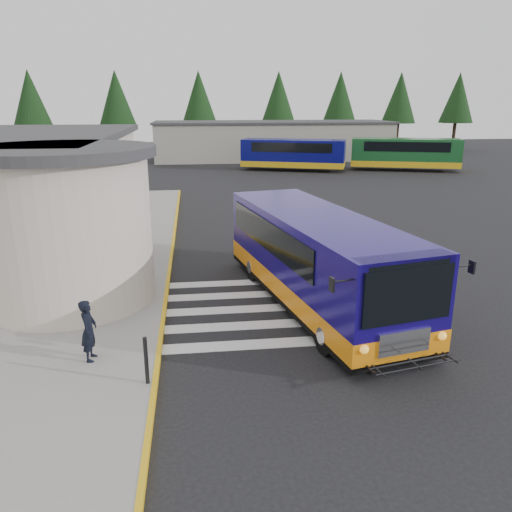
{
  "coord_description": "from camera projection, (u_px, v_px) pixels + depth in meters",
  "views": [
    {
      "loc": [
        -3.0,
        -15.14,
        6.19
      ],
      "look_at": [
        -1.18,
        -0.5,
        1.64
      ],
      "focal_mm": 35.0,
      "sensor_mm": 36.0,
      "label": 1
    }
  ],
  "objects": [
    {
      "name": "sidewalk",
      "position": [
        41.0,
        268.0,
        19.24
      ],
      "size": [
        10.0,
        34.0,
        0.15
      ],
      "primitive_type": "cube",
      "color": "gray",
      "rests_on": "ground"
    },
    {
      "name": "station_building",
      "position": [
        7.0,
        192.0,
        21.04
      ],
      "size": [
        12.7,
        18.7,
        4.8
      ],
      "color": "beige",
      "rests_on": "ground"
    },
    {
      "name": "ground",
      "position": [
        289.0,
        297.0,
        16.53
      ],
      "size": [
        140.0,
        140.0,
        0.0
      ],
      "primitive_type": "plane",
      "color": "black",
      "rests_on": "ground"
    },
    {
      "name": "pedestrian_b",
      "position": [
        80.0,
        285.0,
        14.7
      ],
      "size": [
        1.0,
        1.07,
        1.76
      ],
      "primitive_type": "imported",
      "rotation": [
        0.0,
        0.0,
        -1.04
      ],
      "color": "black",
      "rests_on": "sidewalk"
    },
    {
      "name": "tree_line",
      "position": [
        265.0,
        98.0,
        62.7
      ],
      "size": [
        58.4,
        4.4,
        10.0
      ],
      "color": "black",
      "rests_on": "ground"
    },
    {
      "name": "transit_bus",
      "position": [
        317.0,
        263.0,
        15.63
      ],
      "size": [
        5.03,
        10.55,
        2.89
      ],
      "rotation": [
        0.0,
        0.0,
        0.2
      ],
      "color": "#130860",
      "rests_on": "ground"
    },
    {
      "name": "crosswalk",
      "position": [
        278.0,
        307.0,
        15.71
      ],
      "size": [
        8.0,
        5.35,
        0.01
      ],
      "color": "silver",
      "rests_on": "ground"
    },
    {
      "name": "pedestrian_a",
      "position": [
        89.0,
        330.0,
        12.03
      ],
      "size": [
        0.4,
        0.59,
        1.55
      ],
      "primitive_type": "imported",
      "rotation": [
        0.0,
        0.0,
        1.51
      ],
      "color": "black",
      "rests_on": "sidewalk"
    },
    {
      "name": "depot_building",
      "position": [
        272.0,
        140.0,
        56.45
      ],
      "size": [
        26.4,
        8.4,
        4.2
      ],
      "color": "gray",
      "rests_on": "ground"
    },
    {
      "name": "bollard",
      "position": [
        146.0,
        360.0,
        11.05
      ],
      "size": [
        0.09,
        0.09,
        1.13
      ],
      "primitive_type": "cylinder",
      "color": "black",
      "rests_on": "sidewalk"
    },
    {
      "name": "far_bus_b",
      "position": [
        405.0,
        153.0,
        47.08
      ],
      "size": [
        10.3,
        5.65,
        2.56
      ],
      "rotation": [
        0.0,
        0.0,
        1.26
      ],
      "color": "#154F22",
      "rests_on": "ground"
    },
    {
      "name": "far_bus_a",
      "position": [
        293.0,
        153.0,
        47.01
      ],
      "size": [
        9.97,
        5.83,
        2.49
      ],
      "rotation": [
        0.0,
        0.0,
        1.22
      ],
      "color": "#080962",
      "rests_on": "ground"
    },
    {
      "name": "curb_strip",
      "position": [
        170.0,
        263.0,
        19.82
      ],
      "size": [
        0.12,
        34.0,
        0.16
      ],
      "primitive_type": "cube",
      "color": "gold",
      "rests_on": "ground"
    }
  ]
}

